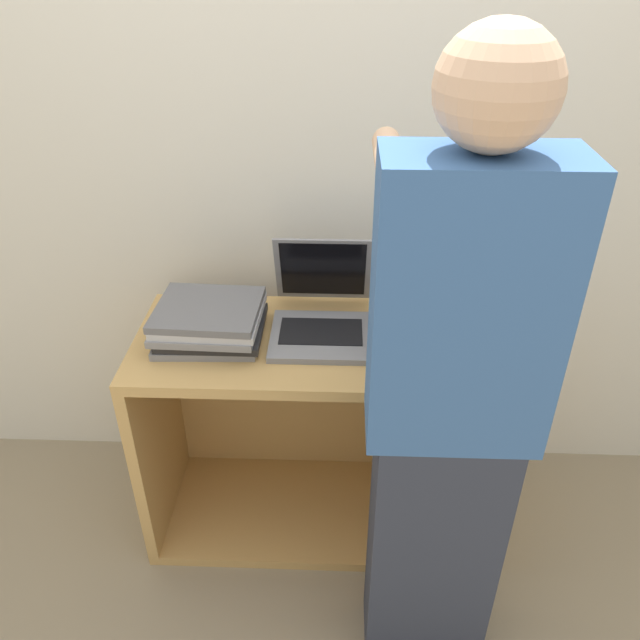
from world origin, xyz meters
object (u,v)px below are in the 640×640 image
laptop_open (322,314)px  laptop_stack_right (435,320)px  laptop_stack_left (210,322)px  person (449,414)px

laptop_open → laptop_stack_right: size_ratio=1.11×
laptop_stack_left → person: person is taller
laptop_stack_right → laptop_open: bearing=169.8°
laptop_stack_right → laptop_stack_left: bearing=-179.9°
laptop_open → laptop_stack_left: 0.35m
laptop_open → laptop_stack_right: 0.35m
laptop_stack_right → person: size_ratio=0.19×
laptop_stack_left → person: bearing=-34.5°
laptop_stack_left → laptop_open: bearing=10.4°
laptop_stack_left → laptop_stack_right: bearing=0.1°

